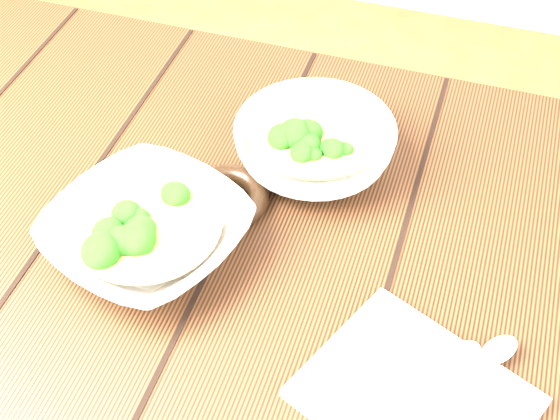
% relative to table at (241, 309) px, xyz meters
% --- Properties ---
extents(table, '(1.20, 0.80, 0.75)m').
position_rel_table_xyz_m(table, '(0.00, 0.00, 0.00)').
color(table, '#341F0F').
rests_on(table, ground).
extents(soup_bowl_front, '(0.28, 0.28, 0.06)m').
position_rel_table_xyz_m(soup_bowl_front, '(-0.10, -0.03, 0.15)').
color(soup_bowl_front, silver).
rests_on(soup_bowl_front, table).
extents(soup_bowl_back, '(0.25, 0.25, 0.07)m').
position_rel_table_xyz_m(soup_bowl_back, '(0.05, 0.16, 0.15)').
color(soup_bowl_back, silver).
rests_on(soup_bowl_back, table).
extents(trivet, '(0.12, 0.12, 0.03)m').
position_rel_table_xyz_m(trivet, '(-0.04, 0.06, 0.13)').
color(trivet, black).
rests_on(trivet, table).
extents(napkin, '(0.26, 0.24, 0.01)m').
position_rel_table_xyz_m(napkin, '(0.24, -0.13, 0.13)').
color(napkin, beige).
rests_on(napkin, table).
extents(spoon_left, '(0.12, 0.14, 0.01)m').
position_rel_table_xyz_m(spoon_left, '(0.25, -0.10, 0.13)').
color(spoon_left, '#B5B2A0').
rests_on(spoon_left, napkin).
extents(spoon_right, '(0.11, 0.15, 0.01)m').
position_rel_table_xyz_m(spoon_right, '(0.29, -0.08, 0.13)').
color(spoon_right, '#B5B2A0').
rests_on(spoon_right, napkin).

